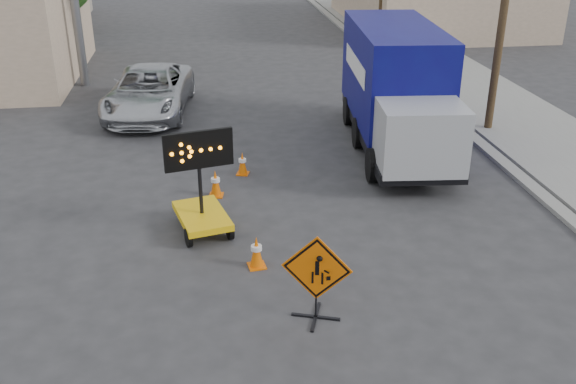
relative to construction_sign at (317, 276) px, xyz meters
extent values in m
plane|color=#2D2D30|center=(-0.29, -0.23, -0.92)|extent=(100.00, 100.00, 0.00)
cube|color=gray|center=(6.91, 14.77, -0.86)|extent=(0.40, 60.00, 0.12)
cube|color=gray|center=(9.21, 14.77, -0.85)|extent=(4.00, 60.00, 0.15)
cylinder|color=slate|center=(-6.79, 17.77, 2.48)|extent=(0.36, 0.36, 6.80)
cylinder|color=#47351E|center=(-8.29, 21.77, 0.70)|extent=(0.28, 0.28, 3.25)
cylinder|color=#47351E|center=(-9.29, 29.77, 0.87)|extent=(0.28, 0.28, 3.58)
cube|color=black|center=(0.00, 0.00, -0.90)|extent=(0.91, 0.36, 0.04)
cube|color=black|center=(0.00, 0.00, -0.90)|extent=(0.36, 0.91, 0.04)
cylinder|color=black|center=(0.00, 0.00, -0.56)|extent=(0.04, 0.04, 0.73)
cube|color=#EA6104|center=(0.00, 0.00, 0.17)|extent=(1.26, 0.45, 1.32)
cube|color=black|center=(0.00, 0.00, 0.17)|extent=(1.17, 0.40, 1.23)
cube|color=yellow|center=(-2.06, 3.83, -0.52)|extent=(1.45, 1.98, 0.16)
cylinder|color=black|center=(-2.06, 3.83, 0.50)|extent=(0.09, 0.09, 1.95)
cube|color=black|center=(-2.06, 3.83, 1.16)|extent=(1.57, 0.46, 0.89)
imported|color=silver|center=(-3.80, 13.47, -0.10)|extent=(3.40, 6.23, 1.66)
cube|color=black|center=(4.05, 8.57, -0.34)|extent=(3.01, 7.93, 0.29)
cube|color=#0A0754|center=(4.05, 9.35, 1.35)|extent=(2.95, 6.20, 2.91)
cube|color=#9EA0A5|center=(4.05, 5.47, 0.58)|extent=(2.38, 1.94, 1.74)
cube|color=#EA6104|center=(-0.93, 2.01, -0.91)|extent=(0.41, 0.41, 0.03)
cone|color=#EA6104|center=(-0.93, 2.01, -0.54)|extent=(0.29, 0.29, 0.70)
cylinder|color=silver|center=(-0.93, 2.01, -0.46)|extent=(0.24, 0.24, 0.10)
cube|color=#EA6104|center=(-1.67, 5.78, -0.91)|extent=(0.43, 0.43, 0.03)
cone|color=#EA6104|center=(-1.67, 5.78, -0.54)|extent=(0.29, 0.29, 0.70)
cylinder|color=silver|center=(-1.67, 5.78, -0.46)|extent=(0.24, 0.24, 0.10)
cube|color=#EA6104|center=(-0.86, 7.18, -0.91)|extent=(0.42, 0.42, 0.03)
cone|color=#EA6104|center=(-0.86, 7.18, -0.58)|extent=(0.26, 0.26, 0.64)
cylinder|color=silver|center=(-0.86, 7.18, -0.50)|extent=(0.22, 0.22, 0.09)
camera|label=1|loc=(-1.90, -9.89, 6.30)|focal=40.00mm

